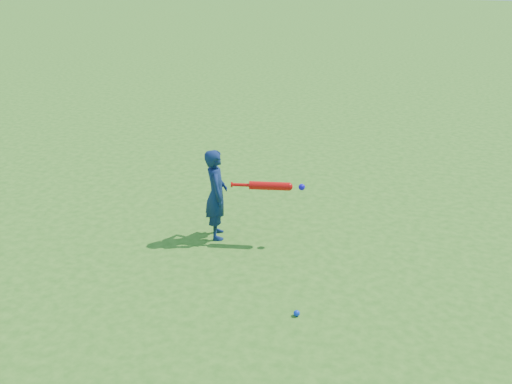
# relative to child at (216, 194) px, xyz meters

# --- Properties ---
(ground) EXTENTS (80.00, 80.00, 0.00)m
(ground) POSITION_rel_child_xyz_m (-0.57, 0.13, -0.59)
(ground) COLOR #32711B
(ground) RESTS_ON ground
(child) EXTENTS (0.43, 0.50, 1.17)m
(child) POSITION_rel_child_xyz_m (0.00, 0.00, 0.00)
(child) COLOR #10224D
(child) RESTS_ON ground
(ground_ball_blue) EXTENTS (0.06, 0.06, 0.06)m
(ground_ball_blue) POSITION_rel_child_xyz_m (1.39, -1.40, -0.55)
(ground_ball_blue) COLOR #0C32CD
(ground_ball_blue) RESTS_ON ground
(bat_swing) EXTENTS (0.90, 0.25, 0.10)m
(bat_swing) POSITION_rel_child_xyz_m (0.70, 0.09, 0.16)
(bat_swing) COLOR red
(bat_swing) RESTS_ON ground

